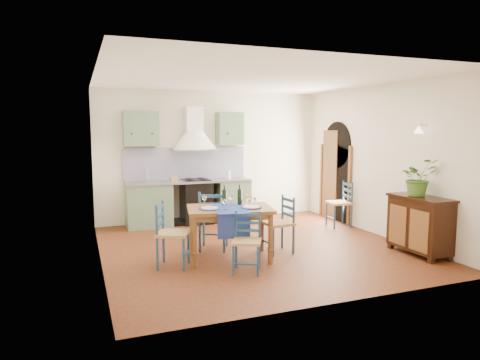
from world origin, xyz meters
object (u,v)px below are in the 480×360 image
object	(u,v)px
chair_near	(247,241)
sideboard	(420,223)
potted_plant	(418,177)
dining_table	(230,214)

from	to	relation	value
chair_near	sideboard	world-z (taller)	sideboard
chair_near	potted_plant	bearing A→B (deg)	-2.95
sideboard	dining_table	bearing A→B (deg)	163.88
dining_table	sideboard	size ratio (longest dim) A/B	1.34
dining_table	chair_near	xyz separation A→B (m)	(0.02, -0.64, -0.28)
chair_near	potted_plant	xyz separation A→B (m)	(2.84, -0.15, 0.80)
chair_near	potted_plant	size ratio (longest dim) A/B	1.40
chair_near	sideboard	distance (m)	2.88
chair_near	sideboard	xyz separation A→B (m)	(2.87, -0.20, 0.08)
dining_table	sideboard	xyz separation A→B (m)	(2.89, -0.84, -0.20)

